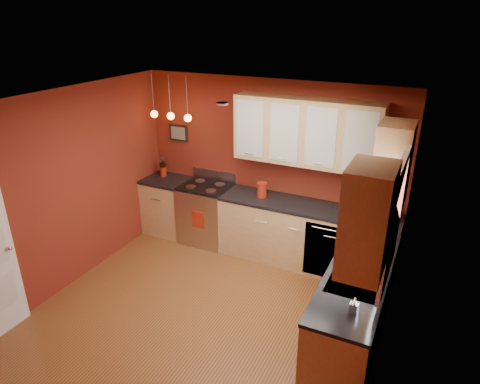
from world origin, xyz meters
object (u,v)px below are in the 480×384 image
at_px(sink, 356,281).
at_px(coffee_maker, 386,212).
at_px(red_canister, 262,190).
at_px(soap_pump, 354,306).
at_px(gas_range, 206,213).

relative_size(sink, coffee_maker, 2.74).
height_order(red_canister, coffee_maker, coffee_maker).
height_order(sink, soap_pump, sink).
bearing_deg(gas_range, red_canister, 0.37).
distance_m(gas_range, sink, 3.05).
bearing_deg(soap_pump, gas_range, 142.91).
bearing_deg(coffee_maker, gas_range, 174.15).
relative_size(sink, soap_pump, 4.23).
relative_size(red_canister, soap_pump, 1.34).
bearing_deg(gas_range, coffee_maker, 0.32).
bearing_deg(soap_pump, red_canister, 130.67).
xyz_separation_m(red_canister, coffee_maker, (1.74, 0.01, 0.01)).
relative_size(red_canister, coffee_maker, 0.87).
xyz_separation_m(gas_range, coffee_maker, (2.69, 0.01, 0.58)).
distance_m(red_canister, soap_pump, 2.71).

